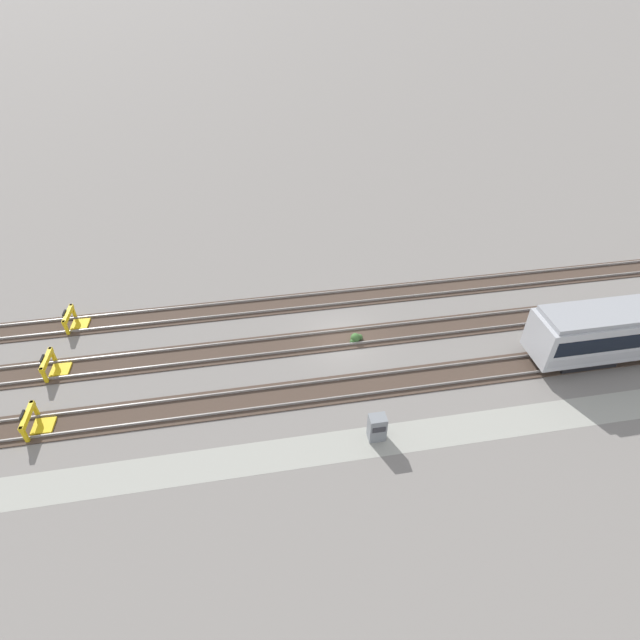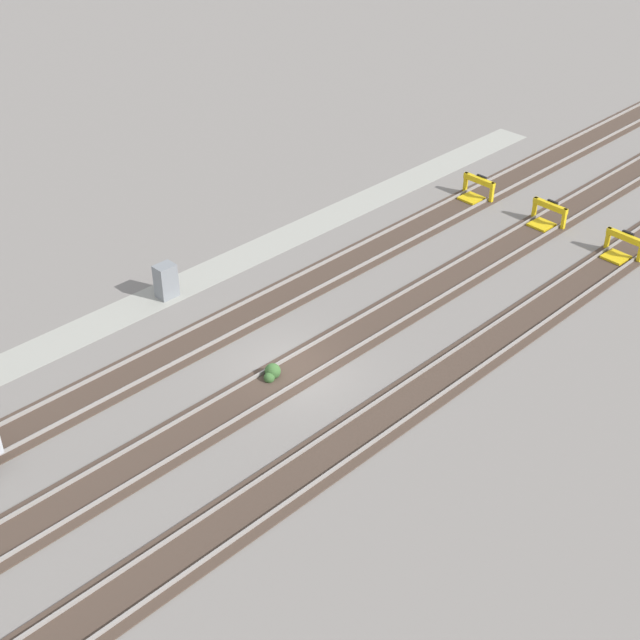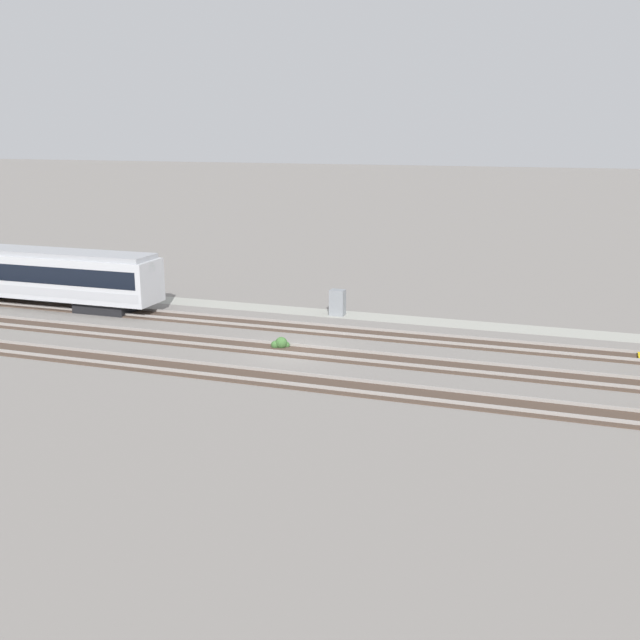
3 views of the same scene
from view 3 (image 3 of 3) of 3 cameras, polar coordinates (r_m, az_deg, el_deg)
The scene contains 8 objects.
ground_plane at distance 38.83m, azimuth -1.95°, elevation -2.41°, with size 400.00×400.00×0.00m, color gray.
service_walkway at distance 46.49m, azimuth 1.69°, elevation 0.43°, with size 54.00×2.00×0.01m, color #9E9E93.
rail_track_nearest at distance 42.82m, azimuth 0.13°, elevation -0.73°, with size 90.00×2.23×0.21m.
rail_track_near_inner at distance 38.82m, azimuth -1.95°, elevation -2.35°, with size 90.00×2.24×0.21m.
rail_track_middle at distance 34.92m, azimuth -4.51°, elevation -4.32°, with size 90.00×2.23×0.21m.
subway_car_front_row_right_inner at distance 52.06m, azimuth -21.14°, elevation 3.27°, with size 18.00×2.85×3.70m.
electrical_cabinet at distance 46.14m, azimuth 1.34°, elevation 1.34°, with size 0.90×0.73×1.60m.
weed_clump at distance 39.39m, azimuth -3.03°, elevation -1.81°, with size 0.92×0.70×0.64m.
Camera 3 is at (-13.18, 34.76, 11.23)m, focal length 42.00 mm.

